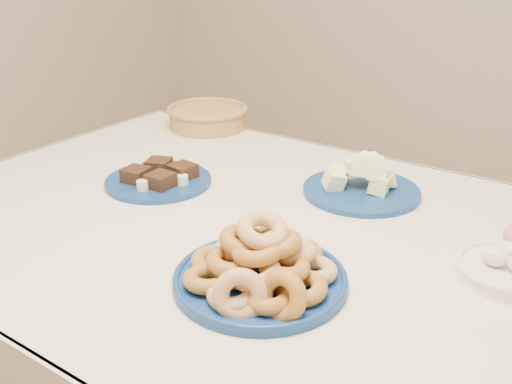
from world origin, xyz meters
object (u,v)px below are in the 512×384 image
(melon_plate, at_px, (362,180))
(brownie_plate, at_px, (159,178))
(wicker_basket, at_px, (208,116))
(egg_bowl, at_px, (508,268))
(dining_table, at_px, (269,269))
(donut_platter, at_px, (261,268))

(melon_plate, height_order, brownie_plate, melon_plate)
(brownie_plate, xyz_separation_m, wicker_basket, (-0.20, 0.45, 0.02))
(wicker_basket, distance_m, egg_bowl, 1.12)
(dining_table, xyz_separation_m, melon_plate, (0.09, 0.28, 0.14))
(wicker_basket, height_order, egg_bowl, wicker_basket)
(melon_plate, relative_size, egg_bowl, 1.74)
(dining_table, height_order, brownie_plate, brownie_plate)
(egg_bowl, bearing_deg, wicker_basket, 158.18)
(dining_table, bearing_deg, brownie_plate, 173.44)
(donut_platter, distance_m, melon_plate, 0.49)
(dining_table, distance_m, donut_platter, 0.27)
(donut_platter, xyz_separation_m, wicker_basket, (-0.68, 0.70, 0.00))
(donut_platter, xyz_separation_m, melon_plate, (-0.03, 0.48, -0.00))
(melon_plate, distance_m, brownie_plate, 0.51)
(brownie_plate, bearing_deg, wicker_basket, 114.37)
(melon_plate, relative_size, brownie_plate, 1.16)
(melon_plate, bearing_deg, wicker_basket, 162.07)
(donut_platter, distance_m, wicker_basket, 0.98)
(egg_bowl, bearing_deg, brownie_plate, -177.62)
(brownie_plate, height_order, egg_bowl, egg_bowl)
(dining_table, relative_size, wicker_basket, 5.74)
(dining_table, xyz_separation_m, donut_platter, (0.12, -0.20, 0.14))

